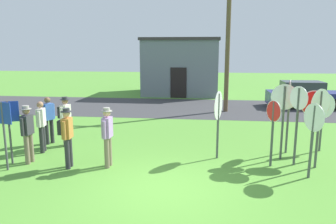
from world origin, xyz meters
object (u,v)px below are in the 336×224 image
Objects in this scene: person_in_teal at (48,118)px; parked_car_on_street at (305,95)px; stop_sign_low_front at (218,113)px; info_panel_middle at (3,124)px; stop_sign_nearest at (273,123)px; stop_sign_rear_right at (289,103)px; stop_sign_rear_left at (314,113)px; person_with_sunhat at (65,118)px; stop_sign_center_cluster at (284,108)px; person_in_dark_shirt at (107,134)px; person_near_signs at (28,131)px; utility_pole at (228,38)px; stop_sign_tallest at (323,112)px; stop_sign_far_back at (313,128)px; stop_sign_leaning_left at (319,114)px; person_on_left at (67,134)px; stop_sign_leaning_right at (298,113)px; person_holding_notes at (41,124)px; info_panel_leftmost at (9,121)px.

parked_car_on_street is at bearing 38.27° from person_in_teal.
stop_sign_low_front is 6.14m from info_panel_middle.
info_panel_middle is (-7.42, -1.21, 0.05)m from stop_sign_nearest.
stop_sign_low_front is at bearing -160.16° from stop_sign_rear_right.
stop_sign_rear_left reaches higher than person_with_sunhat.
stop_sign_center_cluster is 5.30m from person_in_dark_shirt.
stop_sign_low_front is 1.21× the size of person_near_signs.
stop_sign_tallest is (2.75, -6.75, -2.58)m from utility_pole.
stop_sign_tallest is at bearing 67.09° from stop_sign_far_back.
stop_sign_center_cluster is at bearing 13.70° from info_panel_middle.
stop_sign_leaning_left is (-2.53, -10.26, 0.89)m from parked_car_on_street.
person_on_left is at bearing -179.57° from stop_sign_far_back.
utility_pole is 4.29× the size of person_with_sunhat.
stop_sign_tallest reaches higher than parked_car_on_street.
stop_sign_tallest is 2.66m from stop_sign_far_back.
person_with_sunhat is (-8.65, -0.41, -0.32)m from stop_sign_tallest.
stop_sign_nearest is (-3.77, -10.28, 0.61)m from parked_car_on_street.
stop_sign_leaning_right reaches higher than stop_sign_leaning_left.
stop_sign_rear_right reaches higher than parked_car_on_street.
utility_pole reaches higher than stop_sign_leaning_right.
stop_sign_leaning_left is at bearing -39.79° from stop_sign_center_cluster.
stop_sign_rear_left is at bearing 11.47° from person_on_left.
stop_sign_tallest is 1.01× the size of stop_sign_nearest.
parked_car_on_street is 10.01m from stop_sign_rear_left.
stop_sign_rear_right is 1.05× the size of stop_sign_leaning_left.
utility_pole is 10.07m from person_in_teal.
info_panel_middle is (-8.28, -0.44, -0.02)m from stop_sign_far_back.
stop_sign_rear_left is at bearing -4.62° from person_with_sunhat.
stop_sign_tallest is at bearing 7.46° from person_holding_notes.
person_near_signs is (-1.32, 0.25, -0.03)m from person_on_left.
stop_sign_rear_right is 5.78m from person_in_dark_shirt.
stop_sign_tallest is 1.12× the size of person_with_sunhat.
utility_pole is 4.41× the size of person_in_teal.
stop_sign_rear_left is 1.12× the size of info_panel_middle.
person_near_signs is at bearing -170.41° from stop_sign_center_cluster.
utility_pole reaches higher than parked_car_on_street.
stop_sign_rear_left is at bearing 86.04° from stop_sign_leaning_left.
person_in_teal is (-1.67, 2.24, -0.06)m from person_on_left.
stop_sign_center_cluster reaches higher than person_on_left.
info_panel_middle is (-9.31, -2.89, 0.01)m from stop_sign_tallest.
info_panel_middle is (-2.74, -0.61, 0.36)m from person_in_dark_shirt.
stop_sign_leaning_left is at bearing -3.10° from person_holding_notes.
stop_sign_rear_left is 8.54m from person_holding_notes.
stop_sign_leaning_left is 5.98m from person_in_dark_shirt.
stop_sign_low_front is at bearing 11.33° from info_panel_leftmost.
utility_pole is at bearing 112.16° from stop_sign_tallest.
parked_car_on_street is 2.21× the size of stop_sign_tallest.
stop_sign_rear_left reaches higher than info_panel_middle.
parked_car_on_street is 14.66m from person_on_left.
stop_sign_rear_right is at bearing 88.81° from stop_sign_leaning_right.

